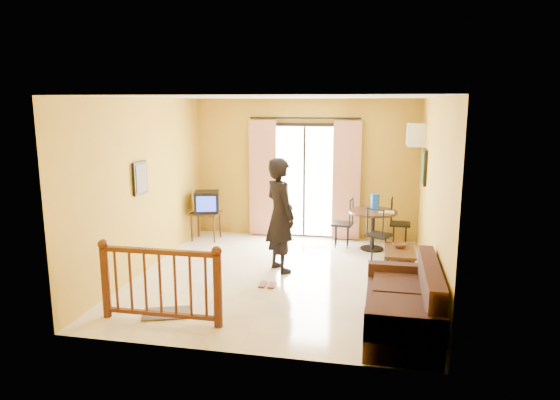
% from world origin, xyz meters
% --- Properties ---
extents(ground, '(5.00, 5.00, 0.00)m').
position_xyz_m(ground, '(0.00, 0.00, 0.00)').
color(ground, beige).
rests_on(ground, ground).
extents(room_shell, '(5.00, 5.00, 5.00)m').
position_xyz_m(room_shell, '(0.00, 0.00, 1.70)').
color(room_shell, white).
rests_on(room_shell, ground).
extents(balcony_door, '(2.25, 0.14, 2.46)m').
position_xyz_m(balcony_door, '(0.00, 2.43, 1.19)').
color(balcony_door, black).
rests_on(balcony_door, ground).
extents(tv_table, '(0.56, 0.47, 0.56)m').
position_xyz_m(tv_table, '(-1.90, 1.86, 0.49)').
color(tv_table, black).
rests_on(tv_table, ground).
extents(television, '(0.57, 0.54, 0.43)m').
position_xyz_m(television, '(-1.87, 1.86, 0.78)').
color(television, black).
rests_on(television, tv_table).
extents(picture_left, '(0.05, 0.42, 0.52)m').
position_xyz_m(picture_left, '(-2.22, -0.20, 1.55)').
color(picture_left, black).
rests_on(picture_left, room_shell).
extents(dining_table, '(0.89, 0.89, 0.74)m').
position_xyz_m(dining_table, '(1.39, 1.82, 0.59)').
color(dining_table, black).
rests_on(dining_table, ground).
extents(water_jug, '(0.16, 0.16, 0.30)m').
position_xyz_m(water_jug, '(1.42, 1.92, 0.90)').
color(water_jug, blue).
rests_on(water_jug, dining_table).
extents(serving_tray, '(0.29, 0.19, 0.02)m').
position_xyz_m(serving_tray, '(1.63, 1.72, 0.75)').
color(serving_tray, beige).
rests_on(serving_tray, dining_table).
extents(dining_chairs, '(1.52, 1.38, 0.95)m').
position_xyz_m(dining_chairs, '(1.41, 1.72, 0.00)').
color(dining_chairs, black).
rests_on(dining_chairs, ground).
extents(air_conditioner, '(0.31, 0.60, 0.40)m').
position_xyz_m(air_conditioner, '(2.09, 1.95, 2.15)').
color(air_conditioner, white).
rests_on(air_conditioner, room_shell).
extents(botanical_print, '(0.05, 0.50, 0.60)m').
position_xyz_m(botanical_print, '(2.22, 1.30, 1.65)').
color(botanical_print, black).
rests_on(botanical_print, room_shell).
extents(coffee_table, '(0.48, 0.87, 0.39)m').
position_xyz_m(coffee_table, '(1.85, 0.59, 0.26)').
color(coffee_table, black).
rests_on(coffee_table, ground).
extents(bowl, '(0.27, 0.27, 0.07)m').
position_xyz_m(bowl, '(1.85, 0.71, 0.42)').
color(bowl, brown).
rests_on(bowl, coffee_table).
extents(sofa, '(0.85, 1.81, 0.87)m').
position_xyz_m(sofa, '(1.86, -1.62, 0.32)').
color(sofa, black).
rests_on(sofa, ground).
extents(standing_person, '(0.78, 0.81, 1.86)m').
position_xyz_m(standing_person, '(-0.07, 0.32, 0.93)').
color(standing_person, black).
rests_on(standing_person, ground).
extents(stair_balustrade, '(1.63, 0.13, 1.04)m').
position_xyz_m(stair_balustrade, '(-1.15, -1.90, 0.56)').
color(stair_balustrade, '#471E0F').
rests_on(stair_balustrade, ground).
extents(doormat, '(0.70, 0.58, 0.02)m').
position_xyz_m(doormat, '(-1.19, -1.68, 0.01)').
color(doormat, '#534942').
rests_on(doormat, ground).
extents(sandals, '(0.25, 0.25, 0.03)m').
position_xyz_m(sandals, '(-0.11, -0.42, 0.01)').
color(sandals, brown).
rests_on(sandals, ground).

